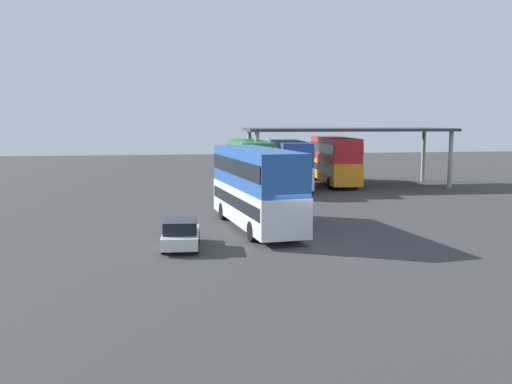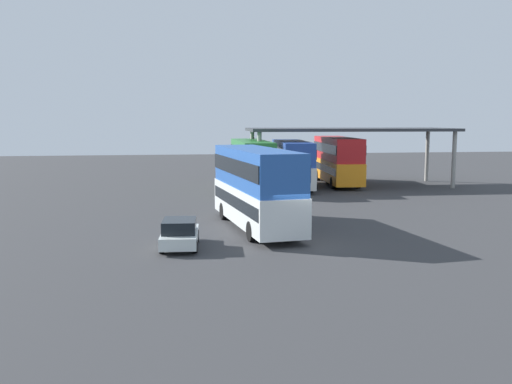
% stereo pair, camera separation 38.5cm
% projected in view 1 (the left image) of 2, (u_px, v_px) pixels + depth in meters
% --- Properties ---
extents(ground_plane, '(140.00, 140.00, 0.00)m').
position_uv_depth(ground_plane, '(296.00, 243.00, 27.00)').
color(ground_plane, '#363638').
extents(double_decker_main, '(3.75, 10.47, 4.34)m').
position_uv_depth(double_decker_main, '(256.00, 185.00, 30.39)').
color(double_decker_main, silver).
rests_on(double_decker_main, ground_plane).
extents(parked_hatchback, '(1.90, 3.76, 1.35)m').
position_uv_depth(parked_hatchback, '(181.00, 234.00, 25.90)').
color(parked_hatchback, silver).
rests_on(parked_hatchback, ground_plane).
extents(double_decker_near_canopy, '(2.66, 11.08, 4.13)m').
position_uv_depth(double_decker_near_canopy, '(249.00, 163.00, 47.58)').
color(double_decker_near_canopy, silver).
rests_on(double_decker_near_canopy, ground_plane).
extents(double_decker_mid_row, '(3.20, 10.17, 4.05)m').
position_uv_depth(double_decker_mid_row, '(289.00, 162.00, 48.48)').
color(double_decker_mid_row, silver).
rests_on(double_decker_mid_row, ground_plane).
extents(double_decker_far_right, '(3.21, 10.62, 4.28)m').
position_uv_depth(double_decker_far_right, '(334.00, 159.00, 51.28)').
color(double_decker_far_right, orange).
rests_on(double_decker_far_right, ground_plane).
extents(depot_canopy, '(18.29, 7.40, 5.14)m').
position_uv_depth(depot_canopy, '(347.00, 132.00, 49.90)').
color(depot_canopy, '#33353A').
rests_on(depot_canopy, ground_plane).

